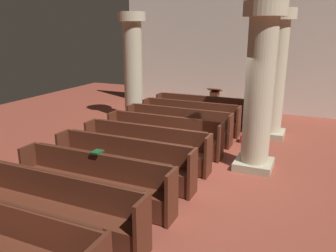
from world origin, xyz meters
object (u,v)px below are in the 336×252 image
Objects in this scene: pew_row_0 at (200,109)px; kneeler_box_red at (247,139)px; pew_row_7 at (56,204)px; pillar_aisle_rear at (260,87)px; pew_row_4 at (146,145)px; pillar_far_side at (133,66)px; pew_row_3 at (164,133)px; pew_row_1 at (190,116)px; pillar_aisle_side at (274,73)px; pew_row_2 at (178,124)px; pew_row_5 at (124,160)px; pew_row_6 at (95,179)px; lectern at (214,105)px; pew_row_8 at (1,240)px; hymn_book at (97,152)px.

kneeler_box_red is (1.85, -1.41, -0.38)m from pew_row_0.
pillar_aisle_rear is (2.35, 3.80, 1.39)m from pew_row_7.
pew_row_4 and pew_row_7 have the same top height.
pillar_far_side is 1.00× the size of pillar_aisle_rear.
pew_row_7 is 0.85× the size of pillar_far_side.
pew_row_7 is (0.00, -3.98, 0.00)m from pew_row_3.
pew_row_1 is 1.00× the size of pew_row_7.
pew_row_3 is 0.85× the size of pillar_aisle_rear.
pillar_aisle_side is (2.35, -0.57, 1.39)m from pew_row_0.
kneeler_box_red is (-0.50, 1.75, -1.77)m from pillar_aisle_rear.
pew_row_5 is at bearing -90.00° from pew_row_2.
pew_row_7 is (0.00, -0.99, 0.00)m from pew_row_6.
pew_row_1 is 2.85× the size of lectern.
pillar_far_side reaches higher than pew_row_7.
pillar_far_side reaches higher than pew_row_5.
pew_row_5 is 5.26m from pillar_far_side.
pew_row_0 is at bearing 10.96° from pillar_far_side.
pew_row_1 is 0.85× the size of pillar_aisle_side.
kneeler_box_red is at bearing 74.22° from pew_row_8.
pew_row_0 is at bearing 90.00° from pew_row_8.
pew_row_5 is at bearing -92.14° from lectern.
pew_row_0 is at bearing -103.70° from lectern.
pew_row_2 is 1.00× the size of pew_row_3.
pew_row_2 is 3.08m from pillar_aisle_side.
pew_row_2 is 2.89m from lectern.
pew_row_1 is 0.85× the size of pillar_far_side.
hymn_book reaches higher than pew_row_3.
lectern is at bearing 117.65° from pillar_aisle_rear.
lectern reaches higher than pew_row_4.
pew_row_6 is at bearing 90.00° from pew_row_7.
pew_row_7 is at bearing -90.00° from pew_row_0.
pillar_aisle_rear is (2.35, -2.17, 1.39)m from pew_row_1.
pew_row_0 is at bearing 126.58° from pillar_aisle_rear.
pew_row_0 and pew_row_3 have the same top height.
pew_row_2 is at bearing 90.00° from pew_row_3.
pew_row_4 is (0.00, -3.98, 0.00)m from pew_row_0.
pillar_aisle_rear is at bearing -42.73° from pew_row_1.
pew_row_8 is 2.22m from hymn_book.
pew_row_8 is 7.97m from pillar_far_side.
pew_row_0 is at bearing 166.42° from pillar_aisle_side.
pew_row_3 is at bearing 90.00° from pew_row_8.
pillar_aisle_rear reaches higher than pew_row_3.
pillar_far_side reaches higher than pew_row_1.
pew_row_3 and pew_row_7 have the same top height.
kneeler_box_red is at bearing 17.28° from pew_row_2.
pew_row_8 is at bearing -107.62° from pillar_aisle_side.
pillar_aisle_side is at bearing 31.22° from pew_row_2.
pew_row_0 is 2.98m from pew_row_3.
pew_row_7 is at bearing -90.00° from pew_row_6.
pillar_aisle_side is at bearing 72.38° from pew_row_8.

